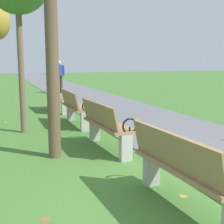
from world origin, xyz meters
TOP-DOWN VIEW (x-y plane):
  - ground_plane at (0.00, 0.00)m, footprint 80.00×80.00m
  - paved_walkway at (1.49, 18.00)m, footprint 2.97×44.00m
  - park_bench_1 at (-0.50, -0.09)m, footprint 0.54×1.62m
  - park_bench_2 at (-0.50, 2.44)m, footprint 0.55×1.62m
  - park_bench_3 at (-0.50, 4.83)m, footprint 0.48×1.60m
  - park_bench_4 at (-0.50, 7.25)m, footprint 0.55×1.62m
  - pedestrian_walking at (0.68, 12.93)m, footprint 0.52×0.27m
  - scattered_leaves at (-0.76, 2.74)m, footprint 4.58×10.96m

SIDE VIEW (x-z plane):
  - ground_plane at x=0.00m, z-range 0.00..0.00m
  - scattered_leaves at x=-0.76m, z-range 0.00..0.02m
  - paved_walkway at x=1.49m, z-range 0.00..0.02m
  - park_bench_1 at x=-0.50m, z-range 0.04..0.93m
  - park_bench_2 at x=-0.50m, z-range 0.04..0.93m
  - park_bench_3 at x=-0.50m, z-range 0.04..0.93m
  - park_bench_4 at x=-0.50m, z-range 0.04..0.93m
  - pedestrian_walking at x=0.68m, z-range 0.12..1.74m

